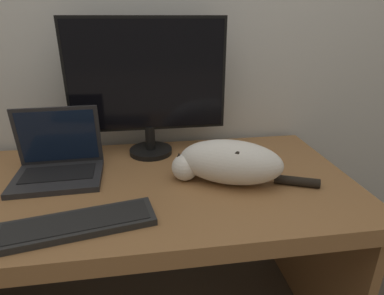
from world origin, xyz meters
The scene contains 6 objects.
wall_back centered at (0.00, 0.81, 1.30)m, with size 6.40×0.06×2.60m.
desk centered at (0.00, 0.37, 0.58)m, with size 1.57×0.75×0.72m.
monitor centered at (0.08, 0.63, 1.02)m, with size 0.62×0.18×0.55m.
laptop centered at (-0.26, 0.46, 0.77)m, with size 0.31×0.24×0.24m.
external_keyboard centered at (-0.14, 0.14, 0.73)m, with size 0.44×0.20×0.02m.
cat centered at (0.34, 0.33, 0.80)m, with size 0.50×0.29×0.15m.
Camera 1 is at (0.06, -0.64, 1.26)m, focal length 30.00 mm.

